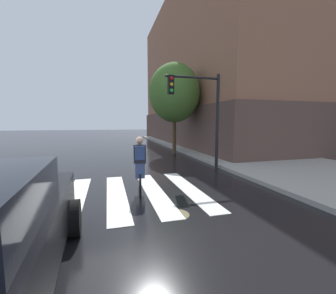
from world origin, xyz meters
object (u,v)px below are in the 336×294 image
Objects in this scene: manhole_cover at (176,214)px; fire_hydrant at (203,146)px; cyclist at (140,165)px; traffic_light_near at (200,105)px; street_tree_near at (174,93)px.

manhole_cover is 0.82× the size of fire_hydrant.
cyclist is at bearing 106.22° from manhole_cover.
street_tree_near reaches higher than traffic_light_near.
traffic_light_near is at bearing -94.87° from street_tree_near.
cyclist is 4.33m from traffic_light_near.
fire_hydrant is at bearing 61.97° from manhole_cover.
manhole_cover is 5.68m from traffic_light_near.
manhole_cover is at bearing -73.78° from cyclist.
street_tree_near is (-1.68, 0.92, 3.52)m from fire_hydrant.
traffic_light_near is (2.45, 4.26, 2.86)m from manhole_cover.
street_tree_near is at bearing 151.46° from fire_hydrant.
fire_hydrant reaches higher than manhole_cover.
street_tree_near is (0.45, 5.27, 1.19)m from traffic_light_near.
manhole_cover is 9.77m from fire_hydrant.
manhole_cover is at bearing -119.93° from traffic_light_near.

